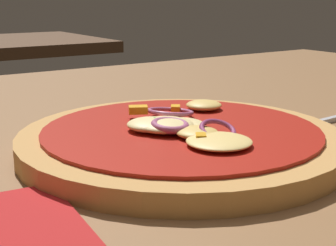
# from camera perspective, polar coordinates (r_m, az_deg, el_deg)

# --- Properties ---
(dining_table) EXTENTS (1.41, 1.02, 0.03)m
(dining_table) POSITION_cam_1_polar(r_m,az_deg,el_deg) (0.44, 3.54, -5.13)
(dining_table) COLOR brown
(dining_table) RESTS_ON ground
(pizza) EXTENTS (0.27, 0.27, 0.03)m
(pizza) POSITION_cam_1_polar(r_m,az_deg,el_deg) (0.43, 1.49, -1.78)
(pizza) COLOR tan
(pizza) RESTS_ON dining_table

